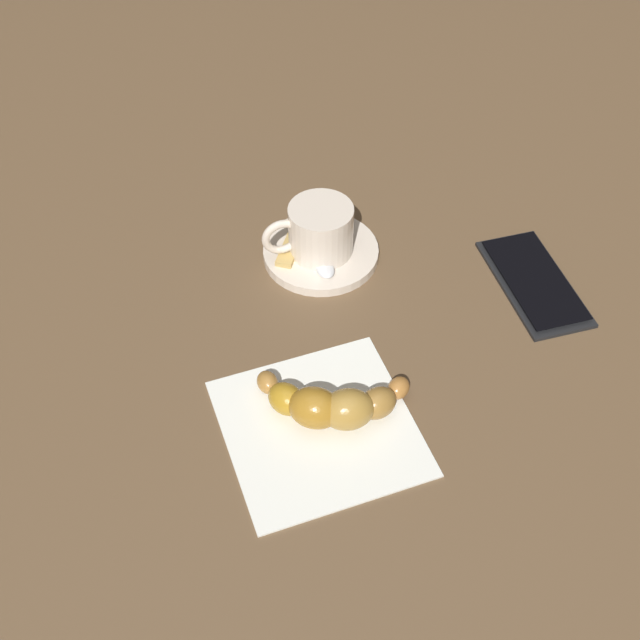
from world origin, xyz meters
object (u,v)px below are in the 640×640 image
object	(u,v)px
espresso_cup	(319,230)
croissant	(332,404)
saucer	(321,252)
sugar_packet	(292,244)
teaspoon	(318,252)
napkin	(319,427)
cell_phone	(534,282)

from	to	relation	value
espresso_cup	croissant	xyz separation A→B (m)	(0.21, -0.02, -0.02)
saucer	croissant	bearing A→B (deg)	-4.94
saucer	croissant	size ratio (longest dim) A/B	0.85
saucer	croissant	distance (m)	0.22
sugar_packet	croissant	bearing A→B (deg)	25.42
teaspoon	saucer	bearing A→B (deg)	153.49
teaspoon	sugar_packet	world-z (taller)	teaspoon
espresso_cup	sugar_packet	bearing A→B (deg)	-107.59
napkin	croissant	bearing A→B (deg)	127.58
espresso_cup	cell_phone	size ratio (longest dim) A/B	0.63
espresso_cup	cell_phone	world-z (taller)	espresso_cup
saucer	croissant	xyz separation A→B (m)	(0.22, -0.02, 0.02)
sugar_packet	cell_phone	bearing A→B (deg)	94.35
napkin	croissant	size ratio (longest dim) A/B	1.15
teaspoon	croissant	size ratio (longest dim) A/B	0.87
saucer	sugar_packet	bearing A→B (deg)	-104.71
cell_phone	espresso_cup	bearing A→B (deg)	-108.11
cell_phone	napkin	bearing A→B (deg)	-58.38
teaspoon	croissant	world-z (taller)	croissant
espresso_cup	napkin	world-z (taller)	espresso_cup
saucer	sugar_packet	world-z (taller)	sugar_packet
teaspoon	croissant	bearing A→B (deg)	-4.09
espresso_cup	teaspoon	xyz separation A→B (m)	(0.01, -0.00, -0.03)
espresso_cup	sugar_packet	size ratio (longest dim) A/B	1.42
teaspoon	sugar_packet	bearing A→B (deg)	-120.08
napkin	cell_phone	distance (m)	0.29
sugar_packet	cell_phone	xyz separation A→B (m)	(0.08, 0.25, -0.01)
saucer	teaspoon	world-z (taller)	teaspoon
espresso_cup	teaspoon	bearing A→B (deg)	-11.75
teaspoon	cell_phone	xyz separation A→B (m)	(0.07, 0.22, -0.01)
saucer	espresso_cup	bearing A→B (deg)	-68.92
espresso_cup	croissant	distance (m)	0.22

